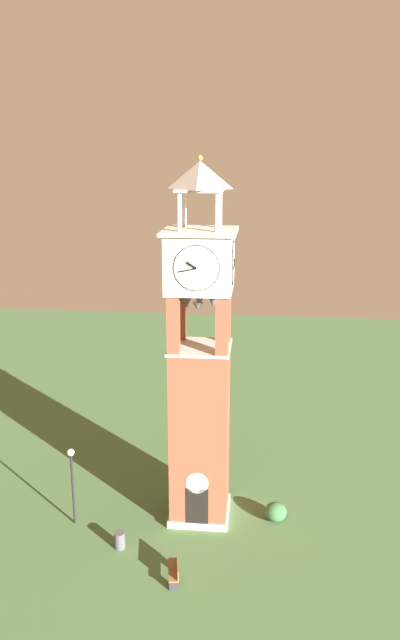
# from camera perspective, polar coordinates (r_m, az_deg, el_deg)

# --- Properties ---
(ground) EXTENTS (80.00, 80.00, 0.00)m
(ground) POSITION_cam_1_polar(r_m,az_deg,el_deg) (33.28, -0.00, -17.48)
(ground) COLOR #476B3D
(clock_tower) EXTENTS (3.38, 3.38, 17.89)m
(clock_tower) POSITION_cam_1_polar(r_m,az_deg,el_deg) (29.88, -0.00, -5.31)
(clock_tower) COLOR brown
(clock_tower) RESTS_ON ground
(park_bench) EXTENTS (0.70, 1.65, 0.95)m
(park_bench) POSITION_cam_1_polar(r_m,az_deg,el_deg) (28.91, -2.34, -22.07)
(park_bench) COLOR brown
(park_bench) RESTS_ON ground
(lamp_post) EXTENTS (0.36, 0.36, 4.09)m
(lamp_post) POSITION_cam_1_polar(r_m,az_deg,el_deg) (31.74, -11.78, -13.67)
(lamp_post) COLOR black
(lamp_post) RESTS_ON ground
(trash_bin) EXTENTS (0.52, 0.52, 0.80)m
(trash_bin) POSITION_cam_1_polar(r_m,az_deg,el_deg) (30.94, -7.46, -19.57)
(trash_bin) COLOR #4C4C51
(trash_bin) RESTS_ON ground
(shrub_near_entry) EXTENTS (0.94, 0.94, 1.09)m
(shrub_near_entry) POSITION_cam_1_polar(r_m,az_deg,el_deg) (36.24, 1.16, -13.51)
(shrub_near_entry) COLOR #336638
(shrub_near_entry) RESTS_ON ground
(shrub_left_of_tower) EXTENTS (1.11, 1.11, 0.95)m
(shrub_left_of_tower) POSITION_cam_1_polar(r_m,az_deg,el_deg) (32.74, 7.03, -17.23)
(shrub_left_of_tower) COLOR #336638
(shrub_left_of_tower) RESTS_ON ground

